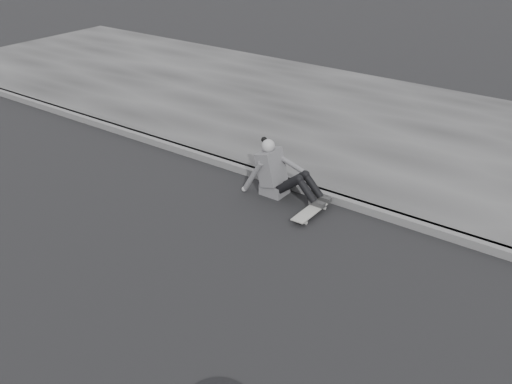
% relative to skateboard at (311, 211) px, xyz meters
% --- Properties ---
extents(ground, '(80.00, 80.00, 0.00)m').
position_rel_skateboard_xyz_m(ground, '(-0.23, -2.02, -0.07)').
color(ground, black).
rests_on(ground, ground).
extents(curb, '(24.00, 0.16, 0.12)m').
position_rel_skateboard_xyz_m(curb, '(-0.23, 0.56, -0.01)').
color(curb, '#535353').
rests_on(curb, ground).
extents(sidewalk, '(24.00, 6.00, 0.12)m').
position_rel_skateboard_xyz_m(sidewalk, '(-0.23, 3.58, -0.01)').
color(sidewalk, '#363636').
rests_on(sidewalk, ground).
extents(skateboard, '(0.20, 0.78, 0.09)m').
position_rel_skateboard_xyz_m(skateboard, '(0.00, 0.00, 0.00)').
color(skateboard, gray).
rests_on(skateboard, ground).
extents(seated_woman, '(1.38, 0.46, 0.88)m').
position_rel_skateboard_xyz_m(seated_woman, '(-0.73, 0.25, 0.29)').
color(seated_woman, '#4E4E50').
rests_on(seated_woman, ground).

